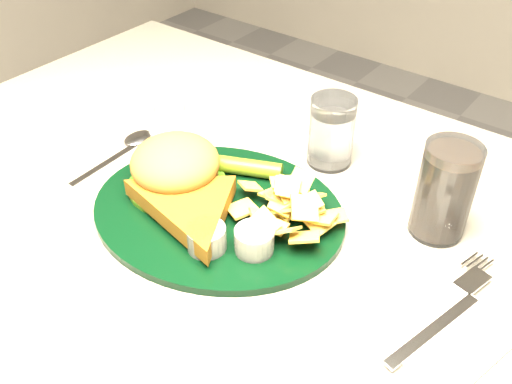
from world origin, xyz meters
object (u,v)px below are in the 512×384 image
cola_glass (445,191)px  fork_napkin (437,324)px  water_glass (331,132)px  dinner_plate (217,191)px

cola_glass → fork_napkin: cola_glass is taller
fork_napkin → water_glass: bearing=156.8°
water_glass → cola_glass: bearing=-14.3°
water_glass → dinner_plate: bearing=-105.0°
water_glass → fork_napkin: 0.32m
water_glass → fork_napkin: (0.25, -0.19, -0.05)m
dinner_plate → fork_napkin: 0.31m
fork_napkin → dinner_plate: bearing=-166.0°
dinner_plate → water_glass: 0.20m
cola_glass → fork_napkin: size_ratio=0.68×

